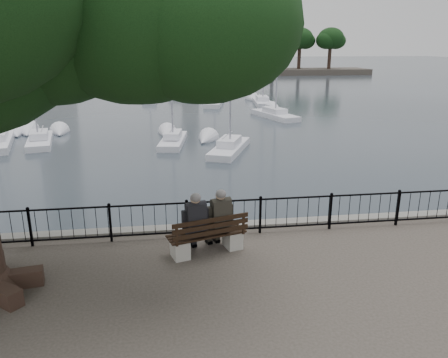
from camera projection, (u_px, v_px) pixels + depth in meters
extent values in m
cube|color=slate|center=(222.00, 243.00, 12.56)|extent=(200.00, 0.40, 1.20)
plane|color=#262E36|center=(168.00, 69.00, 107.29)|extent=(260.00, 260.00, 0.00)
cube|color=black|center=(224.00, 201.00, 11.64)|extent=(22.00, 0.04, 0.04)
cube|color=black|center=(224.00, 230.00, 11.89)|extent=(22.00, 0.04, 0.04)
cube|color=#A3A196|center=(180.00, 249.00, 10.62)|extent=(0.50, 0.57, 0.45)
cube|color=#A3A196|center=(233.00, 239.00, 11.16)|extent=(0.50, 0.57, 0.45)
cube|color=black|center=(207.00, 234.00, 10.81)|extent=(2.03, 1.05, 0.04)
cube|color=black|center=(211.00, 226.00, 10.46)|extent=(1.89, 0.57, 0.43)
cube|color=black|center=(195.00, 231.00, 10.66)|extent=(0.46, 0.42, 0.26)
cube|color=black|center=(196.00, 217.00, 10.43)|extent=(0.53, 0.38, 0.65)
sphere|color=tan|center=(195.00, 199.00, 10.34)|extent=(0.25, 0.25, 0.25)
ellipsoid|color=slate|center=(196.00, 198.00, 10.30)|extent=(0.26, 0.26, 0.22)
cube|color=black|center=(191.00, 240.00, 11.05)|extent=(0.46, 0.55, 0.49)
cube|color=black|center=(219.00, 227.00, 10.91)|extent=(0.46, 0.42, 0.26)
cube|color=black|center=(221.00, 213.00, 10.68)|extent=(0.53, 0.38, 0.65)
sphere|color=tan|center=(220.00, 195.00, 10.59)|extent=(0.25, 0.25, 0.25)
ellipsoid|color=slate|center=(221.00, 194.00, 10.55)|extent=(0.26, 0.26, 0.22)
cube|color=black|center=(215.00, 236.00, 11.30)|extent=(0.46, 0.55, 0.49)
ellipsoid|color=black|center=(41.00, 4.00, 8.08)|extent=(4.78, 4.78, 3.73)
ellipsoid|color=black|center=(137.00, 15.00, 8.10)|extent=(4.23, 4.23, 3.30)
ellipsoid|color=black|center=(203.00, 25.00, 7.97)|extent=(3.68, 3.68, 2.87)
cube|color=slate|center=(53.00, 81.00, 65.98)|extent=(10.42, 10.42, 1.40)
cube|color=slate|center=(190.00, 87.00, 57.24)|extent=(5.70, 5.70, 1.40)
cube|color=#A3A196|center=(189.00, 68.00, 56.53)|extent=(2.09, 2.47, 3.80)
cube|color=slate|center=(189.00, 51.00, 55.92)|extent=(2.47, 2.84, 0.30)
cube|color=#A3A196|center=(189.00, 45.00, 55.95)|extent=(1.24, 2.09, 1.33)
cube|color=#A3A196|center=(189.00, 39.00, 54.85)|extent=(1.43, 0.95, 1.52)
sphere|color=#A3A196|center=(189.00, 30.00, 54.18)|extent=(1.62, 1.62, 1.62)
cube|color=white|center=(173.00, 142.00, 27.26)|extent=(2.00, 4.85, 0.52)
cube|color=white|center=(173.00, 134.00, 27.11)|extent=(1.24, 2.04, 0.39)
cylinder|color=#ACACB9|center=(170.00, 50.00, 25.37)|extent=(0.10, 0.10, 10.46)
cube|color=white|center=(229.00, 150.00, 25.30)|extent=(3.20, 5.18, 0.56)
cube|color=white|center=(229.00, 142.00, 25.15)|extent=(1.73, 2.28, 0.42)
cylinder|color=#ACACB9|center=(231.00, 56.00, 23.47)|extent=(0.11, 0.11, 9.91)
cube|color=white|center=(274.00, 116.00, 36.90)|extent=(3.15, 5.85, 0.63)
cube|color=white|center=(275.00, 111.00, 36.75)|extent=(1.77, 2.53, 0.47)
cylinder|color=#ACACB9|center=(278.00, 53.00, 35.08)|extent=(0.13, 0.13, 9.67)
cube|color=white|center=(1.00, 119.00, 35.84)|extent=(2.82, 5.91, 0.63)
cube|color=white|center=(0.00, 113.00, 35.69)|extent=(1.65, 2.53, 0.48)
cube|color=white|center=(214.00, 104.00, 44.50)|extent=(2.75, 5.83, 0.62)
cube|color=white|center=(214.00, 99.00, 44.36)|extent=(1.62, 2.48, 0.47)
cylinder|color=#ACACB9|center=(214.00, 49.00, 42.61)|extent=(0.12, 0.12, 10.16)
cube|color=white|center=(262.00, 103.00, 45.04)|extent=(2.14, 5.75, 0.62)
cube|color=white|center=(262.00, 98.00, 44.89)|extent=(1.38, 2.40, 0.47)
cylinder|color=#ACACB9|center=(264.00, 52.00, 43.22)|extent=(0.12, 0.12, 9.66)
cube|color=white|center=(150.00, 100.00, 47.30)|extent=(1.48, 5.33, 0.59)
cube|color=white|center=(150.00, 96.00, 47.15)|extent=(1.09, 2.17, 0.44)
cylinder|color=#ACACB9|center=(147.00, 35.00, 45.03)|extent=(0.12, 0.12, 12.80)
cube|color=white|center=(40.00, 142.00, 27.25)|extent=(2.30, 5.11, 0.55)
cube|color=white|center=(39.00, 134.00, 27.10)|extent=(1.37, 2.17, 0.41)
cylinder|color=#ACACB9|center=(26.00, 46.00, 25.27)|extent=(0.11, 0.11, 10.96)
cube|color=#3D3730|center=(294.00, 72.00, 88.65)|extent=(30.00, 8.00, 1.20)
cylinder|color=black|center=(272.00, 60.00, 85.36)|extent=(0.70, 0.70, 4.00)
ellipsoid|color=black|center=(273.00, 38.00, 84.17)|extent=(5.20, 5.20, 4.16)
cylinder|color=black|center=(299.00, 59.00, 88.04)|extent=(0.70, 0.70, 4.00)
ellipsoid|color=black|center=(300.00, 38.00, 86.85)|extent=(5.20, 5.20, 4.16)
cylinder|color=black|center=(329.00, 59.00, 87.87)|extent=(0.70, 0.70, 4.00)
ellipsoid|color=black|center=(331.00, 38.00, 86.69)|extent=(5.20, 5.20, 4.16)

